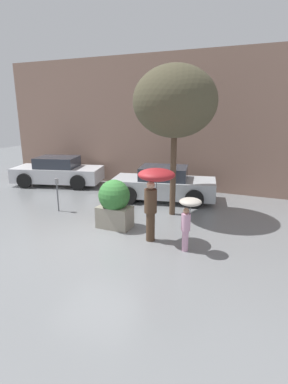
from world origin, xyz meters
name	(u,v)px	position (x,y,z in m)	size (l,w,h in m)	color
ground_plane	(97,238)	(0.00, 0.00, 0.00)	(40.00, 40.00, 0.00)	slate
building_facade	(171,123)	(0.00, 6.50, 3.00)	(18.00, 0.30, 6.00)	#8C6B5B
planter_box	(114,203)	(0.08, 0.91, 0.81)	(1.05, 0.97, 1.53)	gray
person_adult	(155,185)	(1.59, 0.46, 1.61)	(1.00, 1.00, 2.06)	#473323
person_child	(188,213)	(2.61, 0.19, 1.04)	(0.56, 0.56, 1.45)	#D199B7
parked_car_near	(164,184)	(0.47, 4.35, 0.64)	(4.38, 2.57, 1.38)	#B7BCC1
parked_car_far	(58,172)	(-5.17, 4.75, 0.64)	(4.52, 2.78, 1.38)	silver
street_tree	(175,102)	(1.35, 2.80, 3.81)	(2.72, 2.72, 4.98)	brown
parking_meter	(57,188)	(-2.56, 1.48, 0.88)	(0.14, 0.14, 1.22)	#595B60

